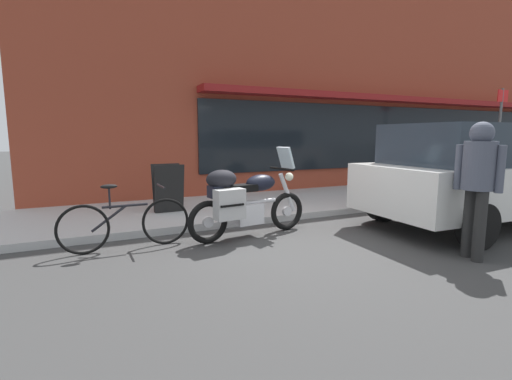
{
  "coord_description": "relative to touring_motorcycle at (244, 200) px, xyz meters",
  "views": [
    {
      "loc": [
        -2.85,
        -4.49,
        1.58
      ],
      "look_at": [
        -0.23,
        0.91,
        0.7
      ],
      "focal_mm": 26.16,
      "sensor_mm": 36.0,
      "label": 1
    }
  ],
  "objects": [
    {
      "name": "ground_plane",
      "position": [
        0.56,
        -0.66,
        -0.6
      ],
      "size": [
        80.0,
        80.0,
        0.0
      ],
      "primitive_type": "plane",
      "color": "#383838"
    },
    {
      "name": "parked_bicycle",
      "position": [
        -1.72,
        0.18,
        -0.23
      ],
      "size": [
        1.78,
        0.48,
        0.93
      ],
      "color": "black",
      "rests_on": "ground_plane"
    },
    {
      "name": "parking_sign_pole",
      "position": [
        8.35,
        1.32,
        1.12
      ],
      "size": [
        0.44,
        0.07,
        2.73
      ],
      "color": "#59595B",
      "rests_on": "sidewalk_curb"
    },
    {
      "name": "sidewalk_curb",
      "position": [
        9.56,
        2.1,
        -0.54
      ],
      "size": [
        30.0,
        2.83,
        0.12
      ],
      "color": "#B2B2B2",
      "rests_on": "ground_plane"
    },
    {
      "name": "storefront_building",
      "position": [
        9.25,
        3.68,
        2.97
      ],
      "size": [
        25.39,
        0.9,
        7.31
      ],
      "color": "brown",
      "rests_on": "ground_plane"
    },
    {
      "name": "sandwich_board_sign",
      "position": [
        -0.73,
        1.93,
        -0.02
      ],
      "size": [
        0.55,
        0.41,
        0.92
      ],
      "color": "black",
      "rests_on": "sidewalk_curb"
    },
    {
      "name": "pedestrian_walking",
      "position": [
        2.24,
        -2.19,
        0.5
      ],
      "size": [
        0.48,
        0.53,
        1.75
      ],
      "color": "black",
      "rests_on": "ground_plane"
    },
    {
      "name": "parked_minivan",
      "position": [
        4.27,
        -1.07,
        0.33
      ],
      "size": [
        4.95,
        2.29,
        1.77
      ],
      "color": "silver",
      "rests_on": "ground_plane"
    },
    {
      "name": "touring_motorcycle",
      "position": [
        0.0,
        0.0,
        0.0
      ],
      "size": [
        2.1,
        0.83,
        1.4
      ],
      "color": "black",
      "rests_on": "ground_plane"
    }
  ]
}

